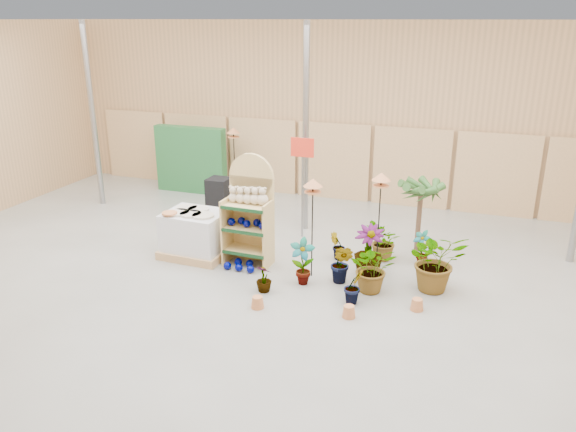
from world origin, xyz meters
name	(u,v)px	position (x,y,z in m)	size (l,w,h in m)	color
room	(261,159)	(0.00, 0.91, 2.21)	(15.20, 12.10, 4.70)	gray
display_shelf	(250,214)	(-0.44, 1.42, 0.98)	(0.92, 0.59, 2.15)	tan
teddy_bears	(249,197)	(-0.40, 1.31, 1.36)	(0.80, 0.22, 0.35)	beige
gazing_balls_shelf	(248,223)	(-0.44, 1.28, 0.85)	(0.79, 0.27, 0.15)	#000463
gazing_balls_floor	(241,266)	(-0.47, 0.99, 0.07)	(0.63, 0.39, 0.15)	#000463
pallet_stack	(196,234)	(-1.60, 1.32, 0.46)	(1.32, 1.11, 0.95)	tan
charcoal_planters	(219,199)	(-2.11, 3.44, 0.50)	(0.50, 0.50, 1.00)	black
trellis_stock	(191,160)	(-3.80, 5.20, 0.90)	(2.00, 0.30, 1.80)	#225E2E
offer_sign	(302,167)	(0.10, 2.98, 1.57)	(0.50, 0.08, 2.20)	gray
bird_table_front	(313,186)	(0.88, 1.16, 1.74)	(0.34, 0.34, 1.88)	black
bird_table_right	(381,180)	(1.98, 1.79, 1.79)	(0.34, 0.34, 1.92)	black
bird_table_back	(233,133)	(-2.38, 4.92, 1.78)	(0.34, 0.34, 1.92)	black
palm	(421,188)	(2.59, 2.88, 1.39)	(0.70, 0.70, 1.64)	brown
potted_plant_0	(302,262)	(0.82, 0.78, 0.43)	(0.46, 0.31, 0.87)	#2D5522
potted_plant_1	(342,264)	(1.48, 1.07, 0.38)	(0.41, 0.33, 0.75)	#2D5522
potted_plant_2	(373,268)	(2.06, 0.93, 0.44)	(0.79, 0.69, 0.88)	#2D5522
potted_plant_3	(368,251)	(1.86, 1.55, 0.48)	(0.54, 0.54, 0.97)	#2D5522
potted_plant_4	(421,248)	(2.73, 2.36, 0.35)	(0.37, 0.25, 0.70)	#2D5522
potted_plant_5	(337,246)	(1.14, 2.06, 0.28)	(0.31, 0.25, 0.57)	#2D5522
potted_plant_6	(383,242)	(2.00, 2.32, 0.38)	(0.69, 0.60, 0.77)	#2D5522
potted_plant_7	(264,279)	(0.28, 0.28, 0.24)	(0.27, 0.27, 0.49)	#2D5522
potted_plant_9	(354,286)	(1.86, 0.39, 0.31)	(0.34, 0.28, 0.62)	#2D5522
potted_plant_10	(436,261)	(3.09, 1.35, 0.55)	(1.00, 0.86, 1.11)	#2D5522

